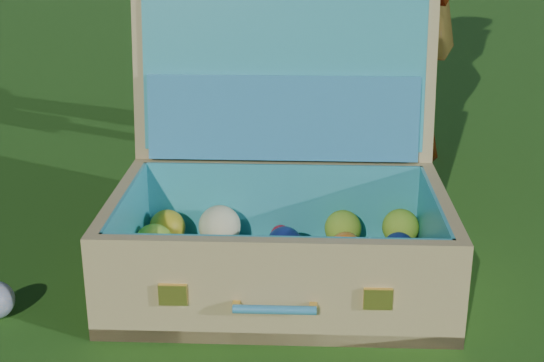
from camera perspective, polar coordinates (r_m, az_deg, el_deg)
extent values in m
plane|color=#215114|center=(1.55, 2.28, -8.59)|extent=(60.00, 60.00, 0.00)
cube|color=tan|center=(1.57, 0.54, -7.58)|extent=(0.75, 0.58, 0.02)
cube|color=tan|center=(1.35, 0.24, -8.37)|extent=(0.66, 0.16, 0.20)
cube|color=tan|center=(1.73, 0.78, -1.75)|extent=(0.66, 0.16, 0.20)
cube|color=tan|center=(1.58, -11.29, -4.35)|extent=(0.11, 0.39, 0.20)
cube|color=tan|center=(1.56, 12.53, -4.75)|extent=(0.11, 0.39, 0.20)
cube|color=teal|center=(1.57, 0.54, -7.07)|extent=(0.69, 0.52, 0.01)
cube|color=teal|center=(1.35, 0.27, -7.60)|extent=(0.61, 0.13, 0.18)
cube|color=teal|center=(1.71, 0.77, -1.56)|extent=(0.61, 0.13, 0.18)
cube|color=teal|center=(1.57, -10.76, -3.96)|extent=(0.09, 0.39, 0.18)
cube|color=teal|center=(1.55, 12.00, -4.34)|extent=(0.09, 0.39, 0.18)
cube|color=tan|center=(1.70, 0.90, 9.08)|extent=(0.68, 0.24, 0.45)
cube|color=teal|center=(1.68, 0.88, 9.05)|extent=(0.62, 0.19, 0.39)
cube|color=teal|center=(1.68, 0.83, 4.76)|extent=(0.60, 0.17, 0.19)
cube|color=#F2C659|center=(1.35, -7.48, -8.49)|extent=(0.05, 0.02, 0.04)
cube|color=#F2C659|center=(1.34, 7.98, -8.79)|extent=(0.05, 0.02, 0.04)
cylinder|color=teal|center=(1.33, 0.19, -9.67)|extent=(0.15, 0.05, 0.02)
cube|color=#F2C659|center=(1.34, -2.71, -9.41)|extent=(0.02, 0.02, 0.01)
cube|color=#F2C659|center=(1.33, 3.12, -9.53)|extent=(0.02, 0.02, 0.01)
sphere|color=beige|center=(1.44, -9.44, -8.17)|extent=(0.07, 0.07, 0.07)
sphere|color=#9EC730|center=(1.42, -4.38, -8.25)|extent=(0.08, 0.08, 0.08)
sphere|color=orange|center=(1.42, 0.77, -8.27)|extent=(0.07, 0.07, 0.07)
sphere|color=#9EC730|center=(1.42, 5.61, -8.14)|extent=(0.08, 0.08, 0.08)
sphere|color=white|center=(1.43, 10.59, -8.54)|extent=(0.07, 0.07, 0.07)
sphere|color=white|center=(1.55, -9.22, -5.93)|extent=(0.08, 0.08, 0.08)
sphere|color=#B20E1F|center=(1.52, -4.40, -6.90)|extent=(0.05, 0.05, 0.05)
sphere|color=#AE9517|center=(1.50, 0.93, -6.67)|extent=(0.08, 0.08, 0.08)
sphere|color=#9EC730|center=(1.51, 5.59, -6.76)|extent=(0.06, 0.06, 0.06)
sphere|color=white|center=(1.52, 10.38, -6.16)|extent=(0.10, 0.10, 0.10)
sphere|color=#9EC730|center=(1.62, -8.87, -4.62)|extent=(0.08, 0.08, 0.08)
sphere|color=orange|center=(1.60, -3.68, -5.25)|extent=(0.06, 0.06, 0.06)
sphere|color=navy|center=(1.60, 0.95, -4.81)|extent=(0.08, 0.08, 0.08)
sphere|color=orange|center=(1.60, 5.55, -5.02)|extent=(0.07, 0.07, 0.07)
sphere|color=navy|center=(1.62, 9.53, -5.01)|extent=(0.07, 0.07, 0.07)
sphere|color=#AE9517|center=(1.70, -7.89, -3.48)|extent=(0.08, 0.08, 0.08)
sphere|color=beige|center=(1.68, -3.97, -3.40)|extent=(0.09, 0.09, 0.09)
sphere|color=#B20E1F|center=(1.69, 0.66, -4.09)|extent=(0.05, 0.05, 0.05)
sphere|color=#9EC730|center=(1.68, 5.36, -3.56)|extent=(0.08, 0.08, 0.08)
sphere|color=#9EC730|center=(1.70, 9.65, -3.44)|extent=(0.08, 0.08, 0.08)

